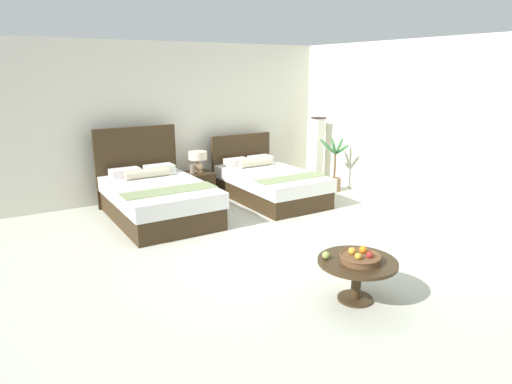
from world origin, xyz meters
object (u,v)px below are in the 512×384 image
table_lamp (198,158)px  potted_palm (334,175)px  loose_apple (326,255)px  nightstand (199,185)px  fruit_bowl (360,258)px  bed_near_window (157,198)px  vase (192,169)px  coffee_table (357,269)px  floor_lamp_corner (318,151)px  bed_near_corner (269,183)px

table_lamp → potted_palm: bearing=-22.0°
table_lamp → loose_apple: 4.28m
nightstand → fruit_bowl: size_ratio=1.21×
nightstand → fruit_bowl: 4.47m
bed_near_window → table_lamp: bed_near_window is taller
nightstand → vase: 0.36m
fruit_bowl → coffee_table: bearing=81.1°
nightstand → fruit_bowl: fruit_bowl is taller
floor_lamp_corner → bed_near_window: bearing=-172.2°
bed_near_corner → coffee_table: size_ratio=2.68×
bed_near_window → floor_lamp_corner: size_ratio=1.54×
bed_near_window → table_lamp: 1.40m
coffee_table → loose_apple: loose_apple is taller
vase → floor_lamp_corner: 2.74m
nightstand → bed_near_window: bearing=-144.3°
coffee_table → fruit_bowl: bearing=-98.9°
bed_near_window → coffee_table: size_ratio=2.61×
floor_lamp_corner → potted_palm: (-0.13, -0.70, -0.36)m
bed_near_window → table_lamp: bearing=36.4°
bed_near_corner → table_lamp: 1.39m
bed_near_window → loose_apple: bed_near_window is taller
loose_apple → floor_lamp_corner: (3.08, 3.95, 0.20)m
coffee_table → loose_apple: 0.35m
vase → coffee_table: 4.38m
fruit_bowl → floor_lamp_corner: size_ratio=0.30×
floor_lamp_corner → fruit_bowl: bearing=-124.1°
floor_lamp_corner → potted_palm: bearing=-100.7°
vase → loose_apple: size_ratio=2.22×
loose_apple → potted_palm: potted_palm is taller
table_lamp → potted_palm: (2.45, -0.99, -0.41)m
vase → floor_lamp_corner: (2.72, -0.23, 0.12)m
bed_near_corner → floor_lamp_corner: floor_lamp_corner is taller
vase → coffee_table: vase is taller
table_lamp → floor_lamp_corner: size_ratio=0.28×
bed_near_corner → nightstand: 1.30m
nightstand → table_lamp: (0.00, 0.02, 0.50)m
bed_near_window → loose_apple: bearing=-80.5°
nightstand → loose_apple: loose_apple is taller
bed_near_window → loose_apple: 3.50m
coffee_table → floor_lamp_corner: 5.03m
bed_near_corner → loose_apple: 3.77m
bed_near_window → coffee_table: 3.73m
bed_near_corner → fruit_bowl: (-1.29, -3.68, 0.19)m
table_lamp → coffee_table: size_ratio=0.48×
bed_near_window → floor_lamp_corner: bearing=7.8°
nightstand → coffee_table: bearing=-93.2°
bed_near_window → coffee_table: (0.83, -3.64, 0.02)m
nightstand → potted_palm: size_ratio=0.47×
bed_near_corner → bed_near_window: bearing=179.8°
nightstand → loose_apple: bearing=-96.7°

